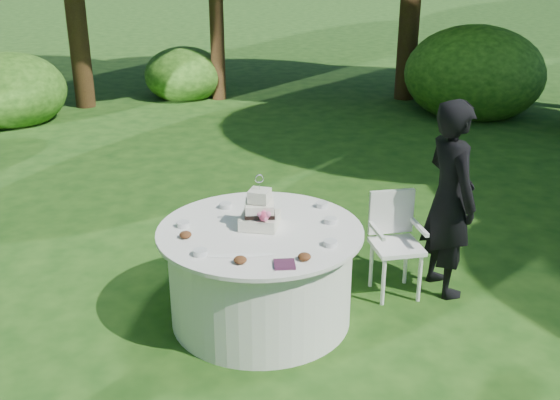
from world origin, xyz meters
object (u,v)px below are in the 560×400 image
object	(u,v)px
guest	(450,199)
table	(261,274)
napkins	(284,264)
cake	(260,213)
chair	(394,235)

from	to	relation	value
guest	table	xyz separation A→B (m)	(-1.57, -0.36, -0.44)
napkins	table	size ratio (longest dim) A/B	0.09
table	cake	world-z (taller)	cake
table	chair	bearing A→B (deg)	17.89
cake	table	bearing A→B (deg)	-91.34
table	cake	bearing A→B (deg)	88.66
table	chair	world-z (taller)	chair
cake	guest	bearing A→B (deg)	11.36
napkins	chair	world-z (taller)	chair
chair	table	bearing A→B (deg)	-162.11
guest	chair	bearing A→B (deg)	77.05
cake	chair	world-z (taller)	cake
guest	table	distance (m)	1.67
chair	cake	bearing A→B (deg)	-164.17
cake	chair	distance (m)	1.23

